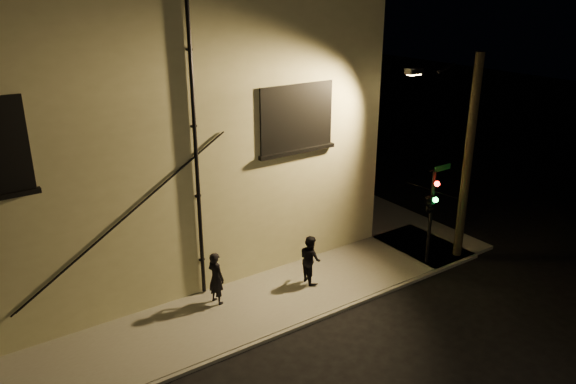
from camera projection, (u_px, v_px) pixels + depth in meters
ground at (311, 322)px, 15.51m from camera, size 90.00×90.00×0.00m
sidewalk at (264, 250)px, 19.53m from camera, size 21.00×16.00×0.12m
building at (87, 119)px, 19.32m from camera, size 16.20×12.23×8.80m
pedestrian_a at (216, 278)px, 15.98m from camera, size 0.51×0.65×1.58m
pedestrian_b at (310, 259)px, 17.13m from camera, size 0.66×0.80×1.53m
traffic_signal at (431, 202)px, 17.59m from camera, size 1.20×1.94×3.31m
streetlamp_pole at (465, 154)px, 17.88m from camera, size 2.02×1.38×6.87m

